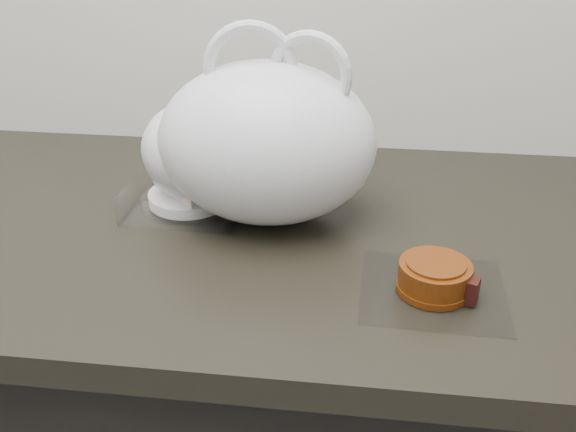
# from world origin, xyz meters

# --- Properties ---
(cake_tray) EXTENTS (0.17, 0.17, 0.13)m
(cake_tray) POSITION_xyz_m (0.02, 1.73, 0.94)
(cake_tray) COLOR white
(cake_tray) RESTS_ON counter
(mooncake_wrap) EXTENTS (0.18, 0.17, 0.04)m
(mooncake_wrap) POSITION_xyz_m (0.38, 1.54, 0.92)
(mooncake_wrap) COLOR white
(mooncake_wrap) RESTS_ON counter
(plastic_bag) EXTENTS (0.35, 0.25, 0.28)m
(plastic_bag) POSITION_xyz_m (0.13, 1.72, 1.01)
(plastic_bag) COLOR white
(plastic_bag) RESTS_ON counter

